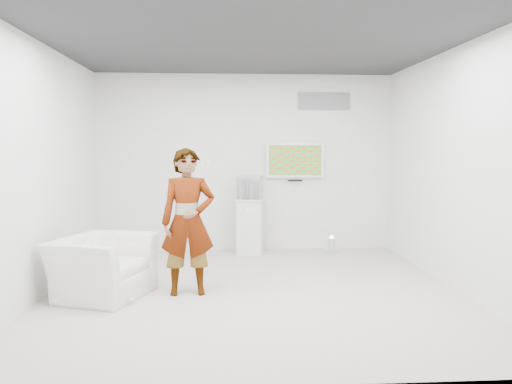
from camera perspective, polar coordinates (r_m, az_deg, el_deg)
room at (r=6.04m, az=-0.27°, el=2.60°), size 5.01×5.01×3.00m
tv at (r=8.57m, az=4.46°, el=3.66°), size 1.00×0.08×0.60m
logo_decal at (r=8.72m, az=7.78°, el=10.24°), size 0.90×0.02×0.30m
person at (r=6.03m, az=-7.79°, el=-3.38°), size 0.68×0.48×1.76m
armchair at (r=6.26m, az=-17.22°, el=-8.15°), size 1.27×1.35×0.71m
pedestal at (r=8.33m, az=-0.67°, el=-3.91°), size 0.53×0.53×0.92m
floor_uplight at (r=8.42m, az=8.62°, el=-6.02°), size 0.19×0.19×0.30m
vitrine at (r=8.25m, az=-0.67°, el=0.55°), size 0.46×0.46×0.38m
console at (r=8.26m, az=-0.67°, el=0.08°), size 0.08×0.19×0.25m
wii_remote at (r=6.13m, az=-5.55°, el=3.39°), size 0.07×0.15×0.04m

